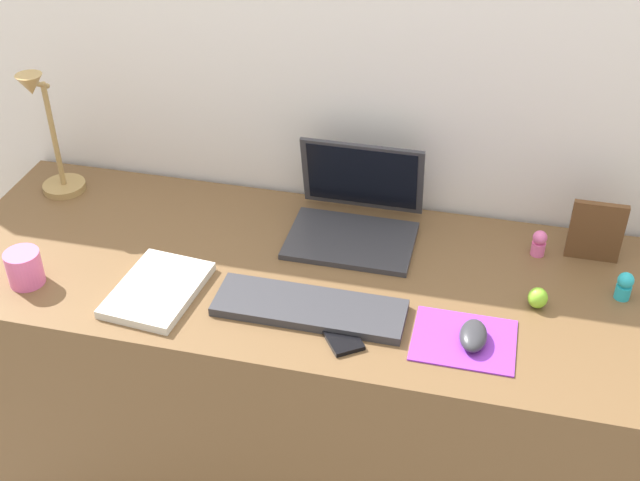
{
  "coord_description": "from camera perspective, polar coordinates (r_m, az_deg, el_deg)",
  "views": [
    {
      "loc": [
        0.38,
        -1.45,
        1.88
      ],
      "look_at": [
        0.03,
        0.0,
        0.83
      ],
      "focal_mm": 46.28,
      "sensor_mm": 36.0,
      "label": 1
    }
  ],
  "objects": [
    {
      "name": "desk",
      "position": [
        2.13,
        -0.78,
        -10.06
      ],
      "size": [
        1.7,
        0.64,
        0.74
      ],
      "primitive_type": "cube",
      "color": "brown",
      "rests_on": "ground_plane"
    },
    {
      "name": "cell_phone",
      "position": [
        1.71,
        1.32,
        -6.37
      ],
      "size": [
        0.13,
        0.14,
        0.01
      ],
      "primitive_type": "cube",
      "rotation": [
        0.0,
        0.0,
        0.61
      ],
      "color": "black",
      "rests_on": "desk"
    },
    {
      "name": "back_wall",
      "position": [
        2.14,
        1.49,
        4.87
      ],
      "size": [
        2.9,
        0.05,
        1.6
      ],
      "primitive_type": "cube",
      "color": "silver",
      "rests_on": "ground_plane"
    },
    {
      "name": "toy_figurine_pink",
      "position": [
        1.98,
        14.91,
        -0.15
      ],
      "size": [
        0.03,
        0.03,
        0.06
      ],
      "color": "pink",
      "rests_on": "desk"
    },
    {
      "name": "mousepad",
      "position": [
        1.72,
        9.92,
        -6.8
      ],
      "size": [
        0.21,
        0.17,
        0.0
      ],
      "primitive_type": "cube",
      "color": "purple",
      "rests_on": "desk"
    },
    {
      "name": "ground_plane",
      "position": [
        2.4,
        -0.71,
        -16.27
      ],
      "size": [
        6.0,
        6.0,
        0.0
      ],
      "primitive_type": "plane",
      "color": "gray"
    },
    {
      "name": "desk_lamp",
      "position": [
        2.18,
        -18.23,
        6.77
      ],
      "size": [
        0.11,
        0.14,
        0.35
      ],
      "color": "#A5844C",
      "rests_on": "desk"
    },
    {
      "name": "picture_frame",
      "position": [
        1.98,
        18.55,
        0.59
      ],
      "size": [
        0.12,
        0.02,
        0.15
      ],
      "primitive_type": "cube",
      "color": "brown",
      "rests_on": "desk"
    },
    {
      "name": "laptop",
      "position": [
        1.99,
        2.5,
        2.01
      ],
      "size": [
        0.3,
        0.26,
        0.21
      ],
      "color": "#333338",
      "rests_on": "desk"
    },
    {
      "name": "toy_figurine_cyan",
      "position": [
        1.9,
        20.31,
        -2.93
      ],
      "size": [
        0.04,
        0.04,
        0.07
      ],
      "color": "#28B7CC",
      "rests_on": "desk"
    },
    {
      "name": "notebook_pad",
      "position": [
        1.85,
        -11.17,
        -3.36
      ],
      "size": [
        0.19,
        0.25,
        0.02
      ],
      "primitive_type": "cube",
      "rotation": [
        0.0,
        0.0,
        -0.09
      ],
      "color": "silver",
      "rests_on": "desk"
    },
    {
      "name": "mouse",
      "position": [
        1.71,
        10.56,
        -6.48
      ],
      "size": [
        0.06,
        0.1,
        0.03
      ],
      "primitive_type": "ellipsoid",
      "color": "#333338",
      "rests_on": "mousepad"
    },
    {
      "name": "toy_figurine_lime",
      "position": [
        1.83,
        14.82,
        -3.85
      ],
      "size": [
        0.04,
        0.04,
        0.05
      ],
      "primitive_type": "ellipsoid",
      "color": "#8CDB33",
      "rests_on": "desk"
    },
    {
      "name": "coffee_mug",
      "position": [
        1.94,
        -19.76,
        -1.79
      ],
      "size": [
        0.08,
        0.08,
        0.08
      ],
      "primitive_type": "cylinder",
      "color": "pink",
      "rests_on": "desk"
    },
    {
      "name": "keyboard",
      "position": [
        1.76,
        -0.72,
        -4.68
      ],
      "size": [
        0.41,
        0.13,
        0.02
      ],
      "primitive_type": "cube",
      "color": "#333338",
      "rests_on": "desk"
    }
  ]
}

